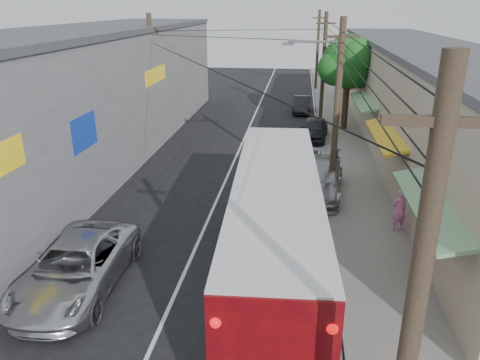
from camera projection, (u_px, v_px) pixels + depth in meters
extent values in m
cube|color=slate|center=(346.00, 154.00, 28.04)|extent=(3.00, 80.00, 0.12)
cube|color=#B09F8C|center=(423.00, 100.00, 28.33)|extent=(6.00, 40.00, 6.00)
cube|color=#4C4C51|center=(430.00, 47.00, 27.24)|extent=(6.20, 40.00, 0.30)
cube|color=#1C7F2E|center=(435.00, 203.00, 13.90)|extent=(1.39, 6.00, 0.46)
cube|color=orange|center=(389.00, 134.00, 21.33)|extent=(1.39, 6.00, 0.46)
cube|color=#1C7F2E|center=(367.00, 101.00, 28.76)|extent=(1.39, 6.00, 0.46)
cube|color=orange|center=(354.00, 81.00, 36.19)|extent=(1.39, 6.00, 0.46)
cube|color=#1C7F2E|center=(345.00, 68.00, 43.61)|extent=(1.39, 6.00, 0.46)
cube|color=gray|center=(87.00, 97.00, 26.75)|extent=(7.00, 36.00, 7.00)
cube|color=#4C4C51|center=(80.00, 31.00, 25.49)|extent=(7.20, 36.00, 0.30)
cube|color=#1433A5|center=(83.00, 132.00, 18.88)|extent=(0.12, 2.20, 1.40)
cube|color=yellow|center=(155.00, 75.00, 27.85)|extent=(0.12, 4.00, 0.90)
cylinder|color=#473828|center=(408.00, 351.00, 6.38)|extent=(0.28, 0.28, 8.00)
cube|color=#473828|center=(444.00, 122.00, 5.25)|extent=(1.40, 0.12, 0.12)
cylinder|color=#473828|center=(337.00, 114.00, 20.31)|extent=(0.28, 0.28, 8.00)
cube|color=#473828|center=(342.00, 37.00, 19.18)|extent=(1.40, 0.12, 0.12)
cylinder|color=#473828|center=(323.00, 69.00, 34.24)|extent=(0.28, 0.28, 8.00)
cube|color=#473828|center=(326.00, 23.00, 33.11)|extent=(1.40, 0.12, 0.12)
cylinder|color=#473828|center=(318.00, 51.00, 48.17)|extent=(0.28, 0.28, 8.00)
cube|color=#473828|center=(319.00, 18.00, 47.04)|extent=(1.40, 0.12, 0.12)
cylinder|color=#473828|center=(153.00, 84.00, 28.04)|extent=(0.28, 0.28, 8.00)
cube|color=#473828|center=(149.00, 28.00, 26.92)|extent=(1.40, 0.12, 0.12)
cylinder|color=#59595E|center=(315.00, 42.00, 19.38)|extent=(2.20, 0.10, 0.10)
cube|color=#59595E|center=(288.00, 44.00, 19.55)|extent=(0.50, 0.18, 0.12)
cylinder|color=#3F2B19|center=(346.00, 102.00, 32.89)|extent=(0.44, 0.44, 4.00)
sphere|color=#144C16|center=(349.00, 61.00, 31.91)|extent=(3.60, 3.60, 3.60)
sphere|color=#144C16|center=(362.00, 70.00, 32.56)|extent=(2.60, 2.60, 2.60)
sphere|color=#144C16|center=(335.00, 68.00, 31.79)|extent=(2.40, 2.40, 2.40)
sphere|color=#144C16|center=(357.00, 57.00, 30.79)|extent=(2.20, 2.20, 2.20)
sphere|color=#144C16|center=(343.00, 57.00, 32.71)|extent=(2.00, 2.00, 2.00)
cube|color=silver|center=(275.00, 248.00, 14.89)|extent=(3.09, 12.28, 1.93)
cube|color=black|center=(276.00, 201.00, 14.86)|extent=(3.02, 10.26, 1.02)
cube|color=silver|center=(277.00, 186.00, 14.14)|extent=(3.09, 12.28, 0.51)
sphere|color=red|center=(215.00, 322.00, 8.61)|extent=(0.22, 0.22, 0.22)
sphere|color=red|center=(332.00, 328.00, 8.45)|extent=(0.22, 0.22, 0.22)
cylinder|color=black|center=(219.00, 356.00, 11.24)|extent=(0.35, 1.03, 1.02)
cylinder|color=black|center=(242.00, 223.00, 18.06)|extent=(0.35, 1.03, 1.02)
cylinder|color=black|center=(308.00, 226.00, 17.86)|extent=(0.35, 1.03, 1.02)
cylinder|color=black|center=(245.00, 208.00, 19.48)|extent=(0.35, 1.03, 1.02)
cylinder|color=black|center=(306.00, 210.00, 19.28)|extent=(0.35, 1.03, 1.02)
imported|color=silver|center=(76.00, 267.00, 14.53)|extent=(2.76, 5.74, 1.58)
imported|color=#A5A4AC|center=(318.00, 179.00, 21.87)|extent=(2.72, 5.66, 1.59)
imported|color=#25252A|center=(314.00, 129.00, 30.85)|extent=(2.15, 4.38, 1.44)
imported|color=black|center=(302.00, 105.00, 38.81)|extent=(1.49, 4.03, 1.32)
imported|color=pink|center=(399.00, 210.00, 18.09)|extent=(0.73, 0.60, 1.73)
imported|color=#7F9EB9|center=(334.00, 165.00, 23.23)|extent=(0.90, 0.74, 1.72)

